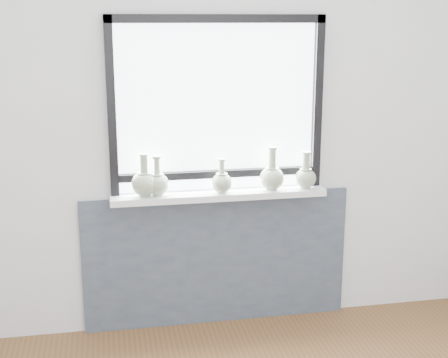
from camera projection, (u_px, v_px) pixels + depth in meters
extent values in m
cube|color=silver|center=(216.00, 124.00, 3.80)|extent=(3.60, 0.02, 2.60)
cube|color=#485163|center=(217.00, 259.00, 3.99)|extent=(1.70, 0.03, 0.86)
cube|color=white|center=(219.00, 195.00, 3.81)|extent=(1.32, 0.18, 0.04)
cube|color=black|center=(111.00, 108.00, 3.61)|extent=(0.05, 0.06, 1.05)
cube|color=black|center=(317.00, 102.00, 3.84)|extent=(0.05, 0.06, 1.05)
cube|color=black|center=(217.00, 19.00, 3.60)|extent=(1.30, 0.06, 0.05)
cube|color=black|center=(218.00, 174.00, 3.83)|extent=(1.20, 0.05, 0.04)
cube|color=white|center=(217.00, 108.00, 3.75)|extent=(1.20, 0.01, 1.00)
cylinder|color=#9BAC8E|center=(145.00, 195.00, 3.71)|extent=(0.07, 0.07, 0.01)
ellipsoid|color=#9BAC8E|center=(145.00, 184.00, 3.70)|extent=(0.16, 0.16, 0.15)
cone|color=#9BAC8E|center=(144.00, 175.00, 3.68)|extent=(0.09, 0.09, 0.03)
cylinder|color=#9BAC8E|center=(144.00, 166.00, 3.67)|extent=(0.05, 0.05, 0.12)
cylinder|color=#9BAC8E|center=(144.00, 155.00, 3.65)|extent=(0.05, 0.05, 0.01)
cylinder|color=#9BAC8E|center=(158.00, 194.00, 3.73)|extent=(0.06, 0.06, 0.01)
ellipsoid|color=#9BAC8E|center=(157.00, 184.00, 3.72)|extent=(0.14, 0.14, 0.13)
cone|color=#9BAC8E|center=(157.00, 176.00, 3.71)|extent=(0.08, 0.08, 0.03)
cylinder|color=#9BAC8E|center=(157.00, 167.00, 3.69)|extent=(0.04, 0.04, 0.12)
cylinder|color=#9BAC8E|center=(157.00, 157.00, 3.68)|extent=(0.06, 0.06, 0.01)
cylinder|color=#9BAC8E|center=(222.00, 192.00, 3.78)|extent=(0.06, 0.06, 0.01)
ellipsoid|color=#9BAC8E|center=(222.00, 183.00, 3.77)|extent=(0.13, 0.13, 0.12)
cone|color=#9BAC8E|center=(222.00, 176.00, 3.76)|extent=(0.07, 0.07, 0.03)
cylinder|color=#9BAC8E|center=(222.00, 168.00, 3.75)|extent=(0.03, 0.03, 0.10)
cylinder|color=#9BAC8E|center=(222.00, 160.00, 3.73)|extent=(0.05, 0.05, 0.01)
cylinder|color=#9BAC8E|center=(272.00, 189.00, 3.85)|extent=(0.07, 0.07, 0.01)
ellipsoid|color=#9BAC8E|center=(272.00, 178.00, 3.83)|extent=(0.15, 0.15, 0.14)
cone|color=#9BAC8E|center=(272.00, 170.00, 3.82)|extent=(0.08, 0.08, 0.03)
cylinder|color=#9BAC8E|center=(272.00, 160.00, 3.81)|extent=(0.05, 0.05, 0.14)
cylinder|color=#9BAC8E|center=(272.00, 148.00, 3.79)|extent=(0.06, 0.06, 0.01)
cylinder|color=#9BAC8E|center=(305.00, 187.00, 3.89)|extent=(0.06, 0.06, 0.01)
ellipsoid|color=#9BAC8E|center=(305.00, 178.00, 3.88)|extent=(0.13, 0.13, 0.12)
cone|color=#9BAC8E|center=(306.00, 171.00, 3.86)|extent=(0.07, 0.07, 0.03)
cylinder|color=#9BAC8E|center=(306.00, 163.00, 3.85)|extent=(0.05, 0.05, 0.12)
cylinder|color=#9BAC8E|center=(306.00, 153.00, 3.84)|extent=(0.06, 0.06, 0.01)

